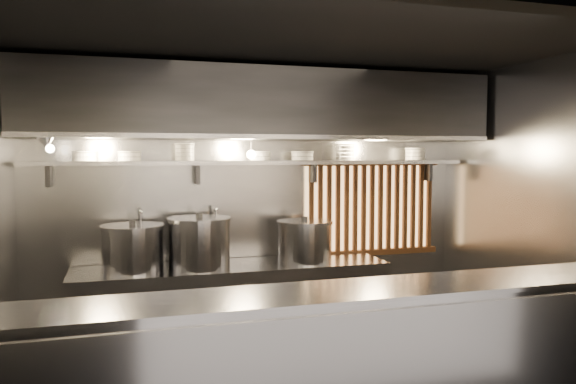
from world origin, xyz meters
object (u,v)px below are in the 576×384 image
pendant_bulb (251,154)px  stock_pot_left (133,248)px  heat_lamp (46,142)px  stock_pot_right (305,241)px  stock_pot_mid (199,242)px

pendant_bulb → stock_pot_left: pendant_bulb is taller
heat_lamp → stock_pot_right: size_ratio=0.52×
pendant_bulb → stock_pot_mid: bearing=-168.5°
heat_lamp → pendant_bulb: heat_lamp is taller
heat_lamp → pendant_bulb: bearing=11.0°
pendant_bulb → stock_pot_mid: size_ratio=0.26×
heat_lamp → stock_pot_left: 1.20m
stock_pot_mid → stock_pot_left: bearing=177.2°
pendant_bulb → stock_pot_mid: (-0.53, -0.11, -0.82)m
pendant_bulb → stock_pot_right: 1.00m
stock_pot_left → pendant_bulb: bearing=3.9°
stock_pot_mid → heat_lamp: bearing=-169.2°
heat_lamp → stock_pot_left: bearing=22.1°
pendant_bulb → stock_pot_left: size_ratio=0.25×
pendant_bulb → stock_pot_right: (0.51, -0.11, -0.86)m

